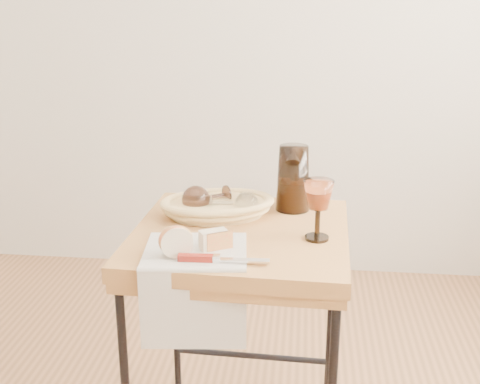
% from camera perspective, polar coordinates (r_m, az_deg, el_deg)
% --- Properties ---
extents(wall_back, '(3.60, 0.00, 2.70)m').
position_cam_1_polar(wall_back, '(3.09, -4.52, 16.76)').
color(wall_back, beige).
rests_on(wall_back, ground).
extents(side_table, '(0.63, 0.63, 0.77)m').
position_cam_1_polar(side_table, '(1.93, 0.07, -14.30)').
color(side_table, brown).
rests_on(side_table, floor).
extents(tea_towel, '(0.29, 0.27, 0.01)m').
position_cam_1_polar(tea_towel, '(1.61, -4.18, -5.49)').
color(tea_towel, white).
rests_on(tea_towel, side_table).
extents(bread_basket, '(0.35, 0.29, 0.05)m').
position_cam_1_polar(bread_basket, '(1.85, -2.11, -1.48)').
color(bread_basket, tan).
rests_on(bread_basket, side_table).
extents(goblet_lying_a, '(0.16, 0.15, 0.09)m').
position_cam_1_polar(goblet_lying_a, '(1.85, -2.88, -0.49)').
color(goblet_lying_a, '#52372C').
rests_on(goblet_lying_a, bread_basket).
extents(goblet_lying_b, '(0.12, 0.08, 0.07)m').
position_cam_1_polar(goblet_lying_b, '(1.82, -0.80, -1.08)').
color(goblet_lying_b, white).
rests_on(goblet_lying_b, bread_basket).
extents(pitcher, '(0.15, 0.23, 0.24)m').
position_cam_1_polar(pitcher, '(1.89, 4.98, 1.30)').
color(pitcher, black).
rests_on(pitcher, side_table).
extents(wine_goblet, '(0.08, 0.08, 0.17)m').
position_cam_1_polar(wine_goblet, '(1.67, 7.29, -1.67)').
color(wine_goblet, white).
rests_on(wine_goblet, side_table).
extents(apple_half, '(0.10, 0.08, 0.08)m').
position_cam_1_polar(apple_half, '(1.56, -6.04, -4.50)').
color(apple_half, red).
rests_on(apple_half, tea_towel).
extents(apple_wedge, '(0.08, 0.07, 0.05)m').
position_cam_1_polar(apple_wedge, '(1.61, -2.47, -4.43)').
color(apple_wedge, beige).
rests_on(apple_wedge, tea_towel).
extents(table_knife, '(0.23, 0.03, 0.02)m').
position_cam_1_polar(table_knife, '(1.53, -1.90, -6.20)').
color(table_knife, silver).
rests_on(table_knife, tea_towel).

